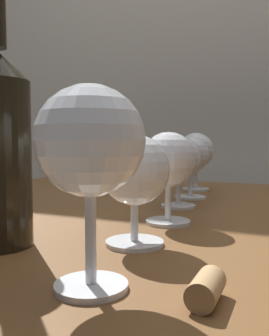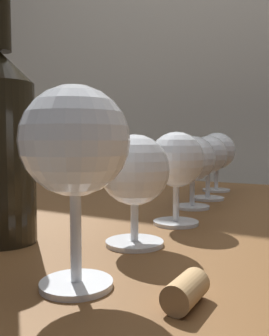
{
  "view_description": "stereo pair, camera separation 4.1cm",
  "coord_description": "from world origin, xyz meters",
  "px_view_note": "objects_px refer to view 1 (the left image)",
  "views": [
    {
      "loc": [
        0.09,
        -0.6,
        0.87
      ],
      "look_at": [
        -0.08,
        -0.22,
        0.84
      ],
      "focal_mm": 39.26,
      "sensor_mm": 36.0,
      "label": 1
    },
    {
      "loc": [
        0.12,
        -0.58,
        0.87
      ],
      "look_at": [
        -0.08,
        -0.22,
        0.84
      ],
      "focal_mm": 39.26,
      "sensor_mm": 36.0,
      "label": 2
    }
  ],
  "objects_px": {
    "wine_glass_amber": "(168,162)",
    "wine_glass_port": "(196,152)",
    "wine_glass_white": "(134,172)",
    "wine_glass_cabernet": "(90,144)",
    "wine_glass_chardonnay": "(178,159)",
    "cork": "(206,289)",
    "wine_glass_merlot": "(190,156)"
  },
  "relations": [
    {
      "from": "wine_glass_white",
      "to": "wine_glass_port",
      "type": "distance_m",
      "value": 0.5
    },
    {
      "from": "wine_glass_cabernet",
      "to": "wine_glass_white",
      "type": "xyz_separation_m",
      "value": [
        -0.02,
        0.13,
        -0.03
      ]
    },
    {
      "from": "wine_glass_amber",
      "to": "wine_glass_chardonnay",
      "type": "distance_m",
      "value": 0.13
    },
    {
      "from": "wine_glass_cabernet",
      "to": "cork",
      "type": "xyz_separation_m",
      "value": [
        0.09,
        0.01,
        -0.1
      ]
    },
    {
      "from": "wine_glass_white",
      "to": "wine_glass_merlot",
      "type": "bearing_deg",
      "value": 95.31
    },
    {
      "from": "wine_glass_amber",
      "to": "wine_glass_chardonnay",
      "type": "xyz_separation_m",
      "value": [
        -0.03,
        0.13,
        -0.0
      ]
    },
    {
      "from": "wine_glass_amber",
      "to": "cork",
      "type": "relative_size",
      "value": 3.12
    },
    {
      "from": "wine_glass_cabernet",
      "to": "wine_glass_amber",
      "type": "height_order",
      "value": "wine_glass_cabernet"
    },
    {
      "from": "wine_glass_amber",
      "to": "wine_glass_chardonnay",
      "type": "bearing_deg",
      "value": 100.87
    },
    {
      "from": "wine_glass_port",
      "to": "cork",
      "type": "bearing_deg",
      "value": -74.92
    },
    {
      "from": "wine_glass_white",
      "to": "cork",
      "type": "xyz_separation_m",
      "value": [
        0.11,
        -0.12,
        -0.07
      ]
    },
    {
      "from": "wine_glass_merlot",
      "to": "cork",
      "type": "bearing_deg",
      "value": -73.48
    },
    {
      "from": "wine_glass_port",
      "to": "wine_glass_chardonnay",
      "type": "bearing_deg",
      "value": -82.82
    },
    {
      "from": "wine_glass_amber",
      "to": "cork",
      "type": "height_order",
      "value": "wine_glass_amber"
    },
    {
      "from": "wine_glass_chardonnay",
      "to": "wine_glass_merlot",
      "type": "distance_m",
      "value": 0.11
    },
    {
      "from": "wine_glass_chardonnay",
      "to": "wine_glass_merlot",
      "type": "xyz_separation_m",
      "value": [
        -0.01,
        0.11,
        0.0
      ]
    },
    {
      "from": "wine_glass_chardonnay",
      "to": "wine_glass_merlot",
      "type": "height_order",
      "value": "wine_glass_merlot"
    },
    {
      "from": "wine_glass_white",
      "to": "wine_glass_port",
      "type": "height_order",
      "value": "wine_glass_port"
    },
    {
      "from": "wine_glass_cabernet",
      "to": "wine_glass_merlot",
      "type": "relative_size",
      "value": 1.25
    },
    {
      "from": "wine_glass_cabernet",
      "to": "wine_glass_white",
      "type": "distance_m",
      "value": 0.13
    },
    {
      "from": "wine_glass_chardonnay",
      "to": "wine_glass_cabernet",
      "type": "bearing_deg",
      "value": -83.3
    },
    {
      "from": "wine_glass_chardonnay",
      "to": "cork",
      "type": "bearing_deg",
      "value": -70.02
    },
    {
      "from": "wine_glass_white",
      "to": "wine_glass_amber",
      "type": "bearing_deg",
      "value": 90.21
    },
    {
      "from": "wine_glass_white",
      "to": "wine_glass_port",
      "type": "xyz_separation_m",
      "value": [
        -0.06,
        0.49,
        0.01
      ]
    },
    {
      "from": "wine_glass_chardonnay",
      "to": "cork",
      "type": "distance_m",
      "value": 0.4
    },
    {
      "from": "wine_glass_white",
      "to": "wine_glass_chardonnay",
      "type": "distance_m",
      "value": 0.25
    },
    {
      "from": "wine_glass_cabernet",
      "to": "wine_glass_chardonnay",
      "type": "xyz_separation_m",
      "value": [
        -0.04,
        0.38,
        -0.03
      ]
    },
    {
      "from": "wine_glass_merlot",
      "to": "wine_glass_port",
      "type": "height_order",
      "value": "wine_glass_port"
    },
    {
      "from": "wine_glass_cabernet",
      "to": "wine_glass_port",
      "type": "xyz_separation_m",
      "value": [
        -0.08,
        0.62,
        -0.02
      ]
    },
    {
      "from": "wine_glass_chardonnay",
      "to": "wine_glass_port",
      "type": "bearing_deg",
      "value": 97.18
    },
    {
      "from": "wine_glass_amber",
      "to": "wine_glass_port",
      "type": "height_order",
      "value": "wine_glass_port"
    },
    {
      "from": "wine_glass_amber",
      "to": "wine_glass_port",
      "type": "distance_m",
      "value": 0.38
    }
  ]
}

